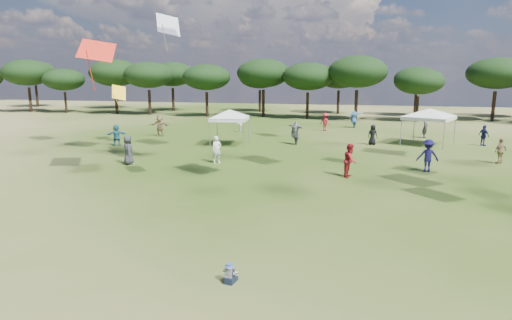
{
  "coord_description": "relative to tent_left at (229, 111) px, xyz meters",
  "views": [
    {
      "loc": [
        3.2,
        -8.3,
        5.41
      ],
      "look_at": [
        -0.12,
        6.0,
        2.46
      ],
      "focal_mm": 30.0,
      "sensor_mm": 36.0,
      "label": 1
    }
  ],
  "objects": [
    {
      "name": "festival_crowd",
      "position": [
        4.92,
        2.24,
        -1.77
      ],
      "size": [
        28.64,
        23.53,
        1.92
      ],
      "color": "#276276",
      "rests_on": "ground"
    },
    {
      "name": "ground",
      "position": [
        6.15,
        -23.04,
        -2.65
      ],
      "size": [
        140.0,
        140.0,
        0.0
      ],
      "primitive_type": "plane",
      "color": "#385018",
      "rests_on": "ground"
    },
    {
      "name": "toddler",
      "position": [
        6.32,
        -21.34,
        -2.4
      ],
      "size": [
        0.4,
        0.43,
        0.56
      ],
      "rotation": [
        0.0,
        0.0,
        -0.17
      ],
      "color": "black",
      "rests_on": "ground"
    },
    {
      "name": "tree_line",
      "position": [
        8.54,
        24.36,
        2.78
      ],
      "size": [
        108.78,
        17.63,
        7.77
      ],
      "color": "black",
      "rests_on": "ground"
    },
    {
      "name": "tent_left",
      "position": [
        0.0,
        0.0,
        0.0
      ],
      "size": [
        5.45,
        5.45,
        3.08
      ],
      "rotation": [
        0.0,
        0.0,
        0.1
      ],
      "color": "gray",
      "rests_on": "ground"
    },
    {
      "name": "tent_right",
      "position": [
        14.9,
        3.64,
        0.06
      ],
      "size": [
        6.08,
        6.08,
        3.14
      ],
      "rotation": [
        0.0,
        0.0,
        -0.43
      ],
      "color": "gray",
      "rests_on": "ground"
    }
  ]
}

